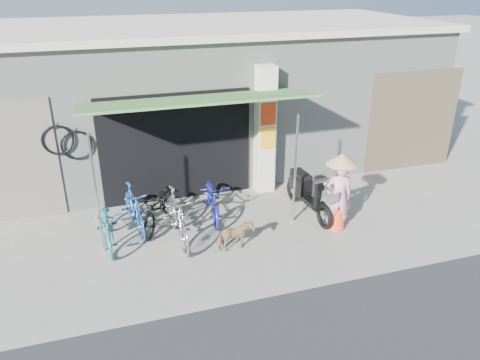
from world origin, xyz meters
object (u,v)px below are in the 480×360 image
object	(u,v)px
bike_black	(159,207)
bike_silver	(177,217)
street_dog	(235,236)
moped	(307,193)
bike_navy	(213,198)
bike_blue	(134,209)
nun	(339,192)
bike_teal	(108,224)

from	to	relation	value
bike_black	bike_silver	world-z (taller)	bike_silver
street_dog	moped	world-z (taller)	moped
bike_black	street_dog	size ratio (longest dim) A/B	2.33
bike_black	bike_navy	xyz separation A→B (m)	(1.16, 0.04, 0.02)
bike_blue	nun	world-z (taller)	nun
bike_black	nun	distance (m)	3.69
street_dog	nun	bearing A→B (deg)	-92.71
bike_silver	moped	bearing A→B (deg)	3.34
bike_blue	street_dog	distance (m)	2.21
bike_teal	street_dog	world-z (taller)	bike_teal
bike_black	bike_navy	bearing A→B (deg)	30.37
bike_black	nun	world-z (taller)	nun
bike_blue	bike_silver	world-z (taller)	bike_silver
bike_blue	street_dog	size ratio (longest dim) A/B	2.27
bike_black	nun	xyz separation A→B (m)	(3.47, -1.18, 0.39)
bike_teal	bike_black	bearing A→B (deg)	21.48
bike_teal	nun	xyz separation A→B (m)	(4.51, -0.75, 0.39)
bike_blue	bike_black	distance (m)	0.51
street_dog	moped	distance (m)	2.17
street_dog	moped	xyz separation A→B (m)	(1.93, 0.97, 0.19)
bike_teal	nun	size ratio (longest dim) A/B	1.00
moped	nun	world-z (taller)	nun
bike_black	bike_silver	bearing A→B (deg)	-42.79
moped	nun	bearing A→B (deg)	-72.74
bike_navy	street_dog	size ratio (longest dim) A/B	2.43
bike_teal	nun	distance (m)	4.59
bike_teal	bike_black	distance (m)	1.13
bike_teal	moped	xyz separation A→B (m)	(4.20, 0.02, 0.06)
bike_black	nun	size ratio (longest dim) A/B	0.99
bike_blue	bike_black	xyz separation A→B (m)	(0.50, 0.01, -0.05)
bike_blue	bike_navy	xyz separation A→B (m)	(1.66, 0.06, -0.03)
bike_black	nun	bearing A→B (deg)	9.32
bike_black	bike_navy	distance (m)	1.16
bike_silver	nun	world-z (taller)	nun
bike_blue	nun	bearing A→B (deg)	-24.32
bike_teal	moped	world-z (taller)	moped
bike_teal	bike_black	size ratio (longest dim) A/B	1.01
street_dog	moped	bearing A→B (deg)	-70.96
street_dog	bike_black	bearing A→B (deg)	34.21
bike_silver	nun	xyz separation A→B (m)	(3.22, -0.47, 0.29)
bike_silver	bike_navy	world-z (taller)	bike_silver
bike_black	bike_navy	size ratio (longest dim) A/B	0.96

